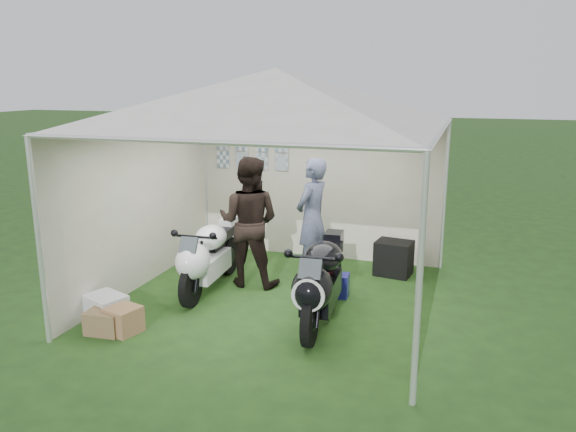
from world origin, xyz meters
name	(u,v)px	position (x,y,z in m)	size (l,w,h in m)	color
ground	(277,299)	(0.00, 0.00, 0.00)	(80.00, 80.00, 0.00)	#203D18
canopy_tent	(277,103)	(0.00, 0.03, 2.58)	(5.66, 5.66, 3.00)	silver
motorcycle_white	(207,255)	(-0.99, -0.04, 0.52)	(0.49, 1.90, 0.93)	black
motorcycle_black	(321,279)	(0.75, -0.57, 0.56)	(0.54, 2.03, 1.00)	black
paddock_stand	(333,285)	(0.69, 0.35, 0.15)	(0.41, 0.26, 0.31)	#2E2BD0
person_dark_jacket	(249,222)	(-0.56, 0.43, 0.92)	(0.89, 0.70, 1.84)	black
person_blue_jacket	(312,218)	(0.19, 1.04, 0.89)	(0.65, 0.43, 1.78)	slate
equipment_box	(394,258)	(1.35, 1.46, 0.26)	(0.52, 0.42, 0.52)	black
crate_0	(106,308)	(-1.75, -1.30, 0.16)	(0.48, 0.37, 0.32)	silver
crate_1	(124,320)	(-1.34, -1.52, 0.15)	(0.34, 0.34, 0.31)	#926A46
crate_2	(111,308)	(-1.75, -1.20, 0.12)	(0.32, 0.27, 0.24)	silver
crate_3	(105,322)	(-1.54, -1.61, 0.14)	(0.41, 0.29, 0.27)	brown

